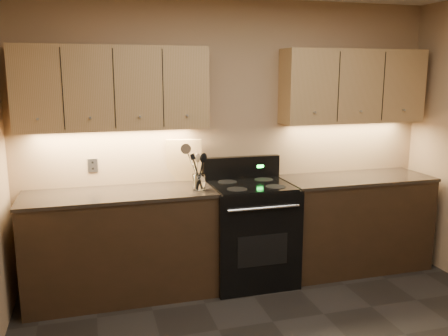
{
  "coord_description": "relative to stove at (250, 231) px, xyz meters",
  "views": [
    {
      "loc": [
        -1.31,
        -2.3,
        1.92
      ],
      "look_at": [
        -0.24,
        1.45,
        1.14
      ],
      "focal_mm": 38.0,
      "sensor_mm": 36.0,
      "label": 1
    }
  ],
  "objects": [
    {
      "name": "steel_skimmer",
      "position": [
        -0.48,
        -0.07,
        0.66
      ],
      "size": [
        0.23,
        0.16,
        0.4
      ],
      "primitive_type": null,
      "rotation": [
        -0.11,
        -0.37,
        -0.14
      ],
      "color": "silver",
      "rests_on": "utensil_crock"
    },
    {
      "name": "upper_cab_left",
      "position": [
        -1.18,
        0.17,
        1.32
      ],
      "size": [
        1.6,
        0.3,
        0.7
      ],
      "primitive_type": "cube",
      "color": "tan",
      "rests_on": "wall_back"
    },
    {
      "name": "wooden_spoon",
      "position": [
        -0.53,
        -0.07,
        0.61
      ],
      "size": [
        0.1,
        0.14,
        0.3
      ],
      "primitive_type": null,
      "rotation": [
        -0.24,
        0.16,
        0.14
      ],
      "color": "#D7BD74",
      "rests_on": "utensil_crock"
    },
    {
      "name": "counter_left",
      "position": [
        -1.18,
        0.02,
        -0.01
      ],
      "size": [
        1.62,
        0.62,
        0.93
      ],
      "color": "black",
      "rests_on": "ground"
    },
    {
      "name": "utensil_crock",
      "position": [
        -0.5,
        -0.06,
        0.51
      ],
      "size": [
        0.13,
        0.13,
        0.14
      ],
      "color": "white",
      "rests_on": "counter_left"
    },
    {
      "name": "cutting_board",
      "position": [
        -0.56,
        0.27,
        0.65
      ],
      "size": [
        0.34,
        0.17,
        0.41
      ],
      "primitive_type": "cube",
      "rotation": [
        0.18,
        0.0,
        -0.27
      ],
      "color": "#D7BD74",
      "rests_on": "counter_left"
    },
    {
      "name": "black_spoon",
      "position": [
        -0.51,
        -0.03,
        0.62
      ],
      "size": [
        0.12,
        0.13,
        0.32
      ],
      "primitive_type": null,
      "rotation": [
        0.17,
        0.18,
        -0.15
      ],
      "color": "black",
      "rests_on": "utensil_crock"
    },
    {
      "name": "black_turner",
      "position": [
        -0.48,
        -0.08,
        0.63
      ],
      "size": [
        0.17,
        0.15,
        0.34
      ],
      "primitive_type": null,
      "rotation": [
        -0.22,
        -0.16,
        0.4
      ],
      "color": "black",
      "rests_on": "utensil_crock"
    },
    {
      "name": "counter_right",
      "position": [
        1.1,
        0.02,
        -0.01
      ],
      "size": [
        1.46,
        0.62,
        0.93
      ],
      "color": "black",
      "rests_on": "ground"
    },
    {
      "name": "upper_cab_right",
      "position": [
        1.1,
        0.17,
        1.32
      ],
      "size": [
        1.44,
        0.3,
        0.7
      ],
      "primitive_type": "cube",
      "color": "tan",
      "rests_on": "wall_back"
    },
    {
      "name": "wall_back",
      "position": [
        -0.08,
        0.32,
        0.82
      ],
      "size": [
        4.0,
        0.04,
        2.6
      ],
      "primitive_type": "cube",
      "color": "#9B785B",
      "rests_on": "ground"
    },
    {
      "name": "stove",
      "position": [
        0.0,
        0.0,
        0.0
      ],
      "size": [
        0.76,
        0.68,
        1.14
      ],
      "color": "black",
      "rests_on": "ground"
    },
    {
      "name": "outlet_plate",
      "position": [
        -1.38,
        0.31,
        0.64
      ],
      "size": [
        0.08,
        0.01,
        0.12
      ],
      "primitive_type": "cube",
      "color": "#B2B5BA",
      "rests_on": "wall_back"
    }
  ]
}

